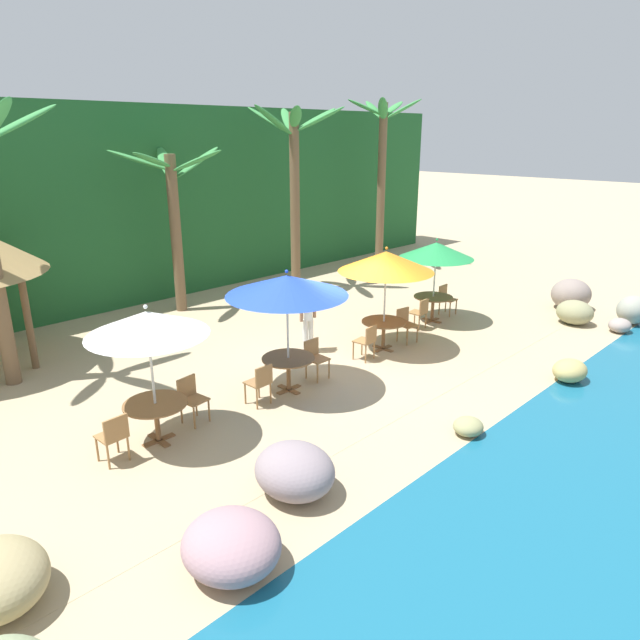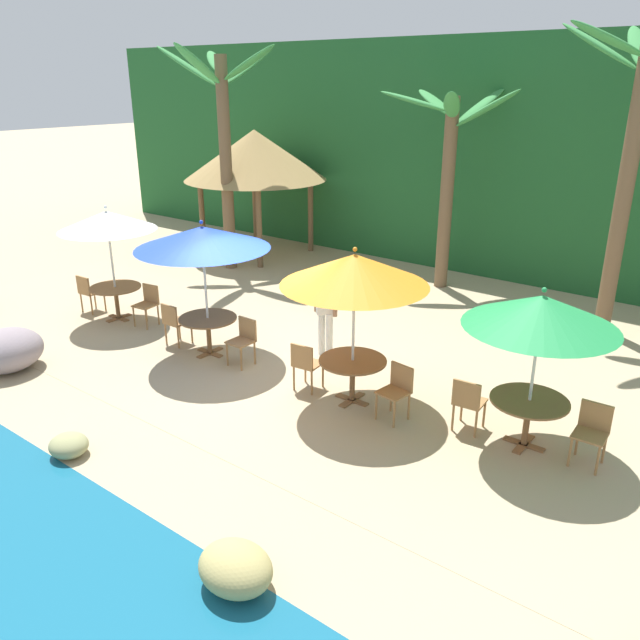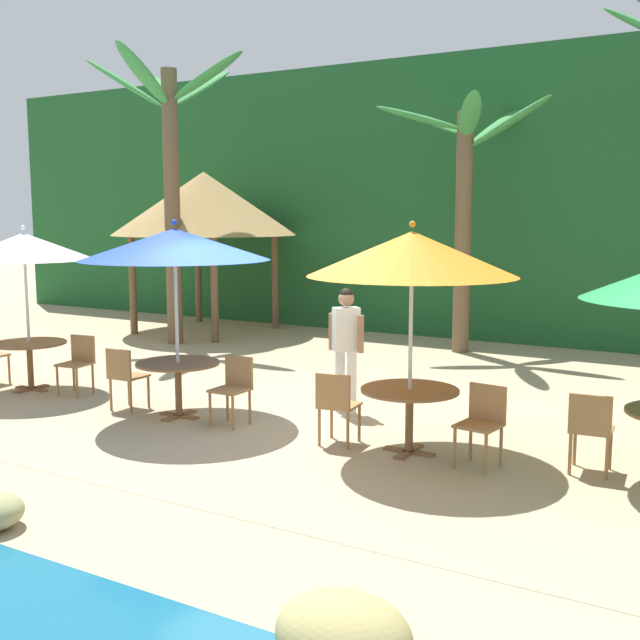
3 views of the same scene
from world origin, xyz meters
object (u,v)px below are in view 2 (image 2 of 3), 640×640
(chair_white_inland, at_px, (88,291))
(palm_tree_nearest, at_px, (223,126))
(chair_white_seaward, at_px, (148,302))
(palm_tree_third, at_px, (635,131))
(palapa_hut, at_px, (255,155))
(dining_table_white, at_px, (116,292))
(chair_blue_inland, at_px, (174,321))
(dining_table_blue, at_px, (208,324))
(chair_blue_seaward, at_px, (244,338))
(chair_orange_seaward, at_px, (397,388))
(waiter_in_white, at_px, (326,307))
(chair_orange_inland, at_px, (305,363))
(palm_tree_second, at_px, (450,157))
(chair_green_inland, at_px, (468,401))
(chair_green_seaward, at_px, (592,429))
(dining_table_green, at_px, (529,408))
(umbrella_orange, at_px, (355,270))
(umbrella_white, at_px, (107,221))
(dining_table_orange, at_px, (353,367))
(umbrella_blue, at_px, (202,238))
(umbrella_green, at_px, (541,311))

(chair_white_inland, distance_m, palm_tree_nearest, 5.65)
(chair_white_seaward, height_order, palm_tree_third, palm_tree_third)
(chair_white_seaward, relative_size, palapa_hut, 0.21)
(dining_table_white, relative_size, chair_blue_inland, 1.26)
(dining_table_blue, bearing_deg, palm_tree_third, 46.02)
(chair_blue_seaward, bearing_deg, palm_tree_nearest, 137.34)
(dining_table_white, distance_m, chair_blue_inland, 2.17)
(chair_white_seaward, height_order, chair_white_inland, same)
(dining_table_white, relative_size, chair_blue_seaward, 1.26)
(chair_orange_seaward, relative_size, waiter_in_white, 0.51)
(chair_blue_seaward, relative_size, palapa_hut, 0.21)
(chair_orange_inland, relative_size, palm_tree_second, 0.18)
(chair_blue_inland, bearing_deg, chair_green_inland, 4.37)
(chair_blue_seaward, relative_size, chair_green_seaward, 1.00)
(chair_green_seaward, bearing_deg, chair_blue_inland, -174.54)
(chair_blue_seaward, distance_m, dining_table_green, 5.18)
(umbrella_orange, xyz_separation_m, chair_green_inland, (1.90, 0.25, -1.73))
(chair_orange_inland, relative_size, palapa_hut, 0.21)
(umbrella_white, xyz_separation_m, chair_white_seaward, (0.83, 0.20, -1.68))
(chair_white_inland, height_order, chair_green_seaward, same)
(umbrella_orange, distance_m, dining_table_green, 3.22)
(dining_table_green, height_order, palapa_hut, palapa_hut)
(dining_table_orange, height_order, chair_green_seaward, chair_green_seaward)
(umbrella_blue, distance_m, chair_green_seaward, 7.11)
(dining_table_white, distance_m, dining_table_blue, 3.01)
(dining_table_blue, relative_size, umbrella_orange, 0.42)
(dining_table_orange, height_order, waiter_in_white, waiter_in_white)
(dining_table_orange, distance_m, chair_orange_seaward, 0.86)
(umbrella_orange, distance_m, chair_orange_seaward, 1.93)
(umbrella_green, relative_size, dining_table_green, 2.18)
(chair_white_inland, height_order, palm_tree_nearest, palm_tree_nearest)
(chair_orange_inland, height_order, waiter_in_white, waiter_in_white)
(chair_blue_seaward, distance_m, palm_tree_second, 7.06)
(chair_white_inland, relative_size, chair_green_seaward, 1.00)
(dining_table_orange, distance_m, palm_tree_second, 7.19)
(palapa_hut, height_order, waiter_in_white, palapa_hut)
(umbrella_white, relative_size, chair_orange_inland, 2.88)
(dining_table_white, xyz_separation_m, chair_blue_inland, (2.16, -0.21, -0.10))
(umbrella_white, height_order, chair_green_seaward, umbrella_white)
(chair_white_inland, xyz_separation_m, palm_tree_nearest, (-0.13, 4.58, 3.30))
(palapa_hut, bearing_deg, chair_blue_seaward, -48.99)
(chair_orange_seaward, bearing_deg, umbrella_green, 13.00)
(chair_orange_inland, bearing_deg, umbrella_orange, 11.88)
(chair_green_seaward, height_order, chair_green_inland, same)
(umbrella_blue, xyz_separation_m, chair_blue_seaward, (0.85, 0.08, -1.77))
(dining_table_blue, xyz_separation_m, chair_green_seaward, (6.86, 0.62, -0.10))
(umbrella_blue, relative_size, dining_table_blue, 2.37)
(palm_tree_nearest, bearing_deg, chair_white_inland, -88.36)
(chair_white_seaward, bearing_deg, dining_table_blue, -7.62)
(chair_blue_inland, xyz_separation_m, umbrella_orange, (4.12, 0.21, 1.73))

